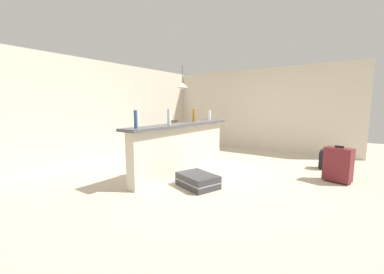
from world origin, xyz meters
TOP-DOWN VIEW (x-y plane):
  - ground_plane at (0.00, 0.00)m, footprint 13.00×13.00m
  - wall_back at (0.00, 3.05)m, footprint 6.60×0.10m
  - wall_right at (3.05, 0.30)m, footprint 0.10×6.00m
  - partition_half_wall at (-0.44, 0.46)m, footprint 2.80×0.20m
  - bar_countertop at (-0.44, 0.46)m, footprint 2.96×0.40m
  - bottle_blue at (-1.68, 0.46)m, footprint 0.06×0.06m
  - bottle_clear at (-0.84, 0.47)m, footprint 0.07×0.07m
  - bottle_amber at (0.01, 0.49)m, footprint 0.06×0.06m
  - bottle_white at (0.77, 0.54)m, footprint 0.07×0.07m
  - dining_table at (1.26, 1.71)m, footprint 1.10×0.80m
  - dining_chair_near_partition at (1.25, 1.20)m, footprint 0.43×0.43m
  - dining_chair_far_side at (1.33, 2.24)m, footprint 0.44×0.44m
  - pendant_lamp at (1.30, 1.78)m, footprint 0.34×0.34m
  - suitcase_flat_charcoal at (-1.02, -0.29)m, footprint 0.70×0.89m
  - backpack_black at (1.54, -1.95)m, footprint 0.28×0.26m
  - suitcase_upright_maroon at (0.63, -2.23)m, footprint 0.35×0.49m

SIDE VIEW (x-z plane):
  - ground_plane at x=0.00m, z-range -0.05..0.00m
  - suitcase_flat_charcoal at x=-1.02m, z-range 0.00..0.22m
  - backpack_black at x=1.54m, z-range -0.01..0.41m
  - suitcase_upright_maroon at x=0.63m, z-range 0.00..0.67m
  - partition_half_wall at x=-0.44m, z-range 0.00..0.97m
  - dining_chair_near_partition at x=1.25m, z-range 0.05..0.98m
  - dining_chair_far_side at x=1.33m, z-range 0.05..0.98m
  - dining_table at x=1.26m, z-range 0.28..1.02m
  - bar_countertop at x=-0.44m, z-range 0.97..1.02m
  - bottle_white at x=0.77m, z-range 1.02..1.26m
  - bottle_amber at x=0.01m, z-range 1.02..1.30m
  - bottle_blue at x=-1.68m, z-range 1.02..1.31m
  - bottle_clear at x=-0.84m, z-range 1.02..1.32m
  - wall_back at x=0.00m, z-range 0.00..2.50m
  - wall_right at x=3.05m, z-range 0.00..2.50m
  - pendant_lamp at x=1.30m, z-range 1.62..2.28m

